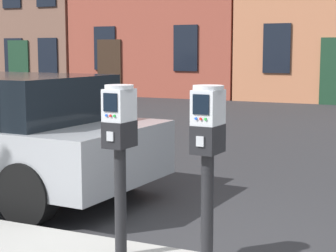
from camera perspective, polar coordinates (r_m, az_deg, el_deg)
The scene contains 2 objects.
parking_meter_near_kerb at distance 4.24m, azimuth -4.90°, elevation -1.35°, with size 0.23×0.26×1.31m.
parking_meter_twin_adjacent at distance 3.94m, azimuth 4.03°, elevation -1.88°, with size 0.23×0.26×1.33m.
Camera 1 is at (1.94, -3.76, 1.71)m, focal length 60.46 mm.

